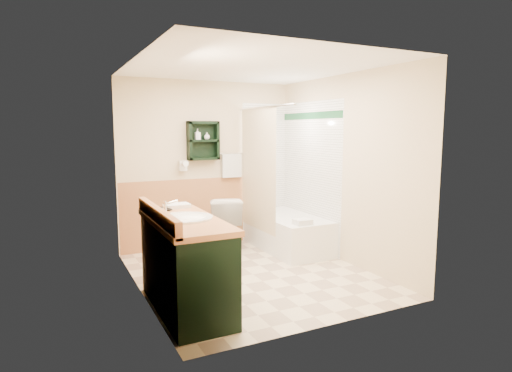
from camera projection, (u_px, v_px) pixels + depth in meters
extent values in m
plane|color=beige|center=(253.00, 274.00, 5.07)|extent=(3.00, 3.00, 0.00)
cube|color=beige|center=(207.00, 164.00, 6.27)|extent=(2.60, 0.04, 2.40)
cube|color=beige|center=(136.00, 180.00, 4.34)|extent=(0.04, 3.00, 2.40)
cube|color=beige|center=(345.00, 169.00, 5.49)|extent=(0.04, 3.00, 2.40)
cube|color=white|center=(252.00, 65.00, 4.76)|extent=(2.60, 3.00, 0.04)
cube|color=black|center=(203.00, 141.00, 6.07)|extent=(0.45, 0.15, 0.55)
cylinder|color=silver|center=(264.00, 107.00, 5.71)|extent=(0.03, 1.60, 0.03)
cube|color=black|center=(186.00, 264.00, 4.04)|extent=(0.59, 1.39, 0.88)
cube|color=white|center=(286.00, 232.00, 6.15)|extent=(0.73, 1.50, 0.49)
imported|color=white|center=(225.00, 224.00, 6.05)|extent=(0.64, 0.87, 0.76)
cube|color=silver|center=(178.00, 206.00, 4.55)|extent=(0.25, 0.19, 0.04)
imported|color=black|center=(154.00, 201.00, 4.34)|extent=(0.15, 0.04, 0.20)
cube|color=silver|center=(303.00, 222.00, 5.52)|extent=(0.22, 0.18, 0.07)
imported|color=white|center=(198.00, 137.00, 6.03)|extent=(0.07, 0.15, 0.07)
imported|color=white|center=(207.00, 137.00, 6.09)|extent=(0.11, 0.12, 0.08)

